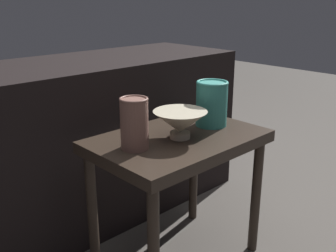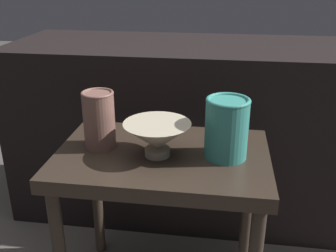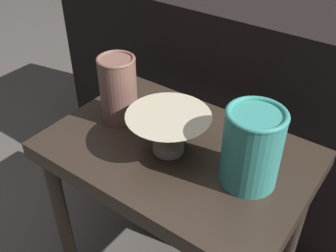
# 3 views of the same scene
# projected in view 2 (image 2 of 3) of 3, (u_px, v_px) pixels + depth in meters

# --- Properties ---
(table) EXTENTS (0.58, 0.39, 0.49)m
(table) POSITION_uv_depth(u_px,v_px,m) (162.00, 175.00, 1.11)
(table) COLOR #2D231C
(table) RESTS_ON ground_plane
(couch_backdrop) EXTENTS (1.33, 0.50, 0.69)m
(couch_backdrop) POSITION_uv_depth(u_px,v_px,m) (182.00, 128.00, 1.62)
(couch_backdrop) COLOR black
(couch_backdrop) RESTS_ON ground_plane
(bowl) EXTENTS (0.18, 0.18, 0.09)m
(bowl) POSITION_uv_depth(u_px,v_px,m) (157.00, 137.00, 1.04)
(bowl) COLOR #B2A88E
(bowl) RESTS_ON table
(vase_textured_left) EXTENTS (0.09, 0.09, 0.16)m
(vase_textured_left) POSITION_uv_depth(u_px,v_px,m) (99.00, 119.00, 1.08)
(vase_textured_left) COLOR brown
(vase_textured_left) RESTS_ON table
(vase_colorful_right) EXTENTS (0.12, 0.12, 0.16)m
(vase_colorful_right) POSITION_uv_depth(u_px,v_px,m) (227.00, 127.00, 1.02)
(vase_colorful_right) COLOR teal
(vase_colorful_right) RESTS_ON table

